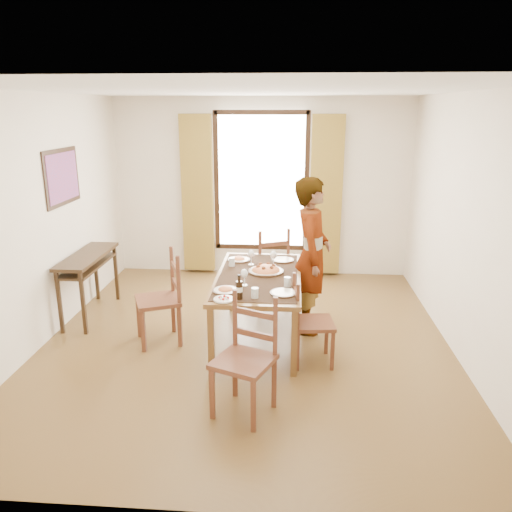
# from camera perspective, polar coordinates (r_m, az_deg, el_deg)

# --- Properties ---
(ground) EXTENTS (5.00, 5.00, 0.00)m
(ground) POSITION_cam_1_polar(r_m,az_deg,el_deg) (5.72, -1.06, -9.69)
(ground) COLOR #4B3217
(ground) RESTS_ON ground
(room_shell) EXTENTS (4.60, 5.10, 2.74)m
(room_shell) POSITION_cam_1_polar(r_m,az_deg,el_deg) (5.35, -1.07, 5.91)
(room_shell) COLOR silver
(room_shell) RESTS_ON ground
(console_table) EXTENTS (0.38, 1.20, 0.80)m
(console_table) POSITION_cam_1_polar(r_m,az_deg,el_deg) (6.51, -18.67, -0.82)
(console_table) COLOR #332211
(console_table) RESTS_ON ground
(dining_table) EXTENTS (0.93, 1.77, 0.76)m
(dining_table) POSITION_cam_1_polar(r_m,az_deg,el_deg) (5.54, 0.28, -2.85)
(dining_table) COLOR brown
(dining_table) RESTS_ON ground
(chair_west) EXTENTS (0.60, 0.60, 1.04)m
(chair_west) POSITION_cam_1_polar(r_m,az_deg,el_deg) (5.64, -10.77, -5.05)
(chair_west) COLOR brown
(chair_west) RESTS_ON ground
(chair_north) EXTENTS (0.61, 0.61, 1.04)m
(chair_north) POSITION_cam_1_polar(r_m,az_deg,el_deg) (6.66, 1.52, -1.35)
(chair_north) COLOR brown
(chair_north) RESTS_ON ground
(chair_south) EXTENTS (0.60, 0.60, 1.03)m
(chair_south) POSITION_cam_1_polar(r_m,az_deg,el_deg) (4.32, -1.19, -11.86)
(chair_south) COLOR brown
(chair_south) RESTS_ON ground
(chair_east) EXTENTS (0.45, 0.45, 0.92)m
(chair_east) POSITION_cam_1_polar(r_m,az_deg,el_deg) (5.14, 6.18, -7.71)
(chair_east) COLOR brown
(chair_east) RESTS_ON ground
(man) EXTENTS (0.74, 0.56, 1.81)m
(man) POSITION_cam_1_polar(r_m,az_deg,el_deg) (5.75, 6.39, 0.03)
(man) COLOR gray
(man) RESTS_ON ground
(plate_sw) EXTENTS (0.27, 0.27, 0.05)m
(plate_sw) POSITION_cam_1_polar(r_m,az_deg,el_deg) (5.04, -3.51, -3.77)
(plate_sw) COLOR silver
(plate_sw) RESTS_ON dining_table
(plate_se) EXTENTS (0.27, 0.27, 0.05)m
(plate_se) POSITION_cam_1_polar(r_m,az_deg,el_deg) (4.98, 3.16, -4.05)
(plate_se) COLOR silver
(plate_se) RESTS_ON dining_table
(plate_nw) EXTENTS (0.27, 0.27, 0.05)m
(plate_nw) POSITION_cam_1_polar(r_m,az_deg,el_deg) (6.04, -1.99, -0.27)
(plate_nw) COLOR silver
(plate_nw) RESTS_ON dining_table
(plate_ne) EXTENTS (0.27, 0.27, 0.05)m
(plate_ne) POSITION_cam_1_polar(r_m,az_deg,el_deg) (6.04, 3.07, -0.29)
(plate_ne) COLOR silver
(plate_ne) RESTS_ON dining_table
(pasta_platter) EXTENTS (0.40, 0.40, 0.10)m
(pasta_platter) POSITION_cam_1_polar(r_m,az_deg,el_deg) (5.60, 1.14, -1.39)
(pasta_platter) COLOR #BA4217
(pasta_platter) RESTS_ON dining_table
(caprese_plate) EXTENTS (0.20, 0.20, 0.04)m
(caprese_plate) POSITION_cam_1_polar(r_m,az_deg,el_deg) (4.82, -3.70, -4.83)
(caprese_plate) COLOR silver
(caprese_plate) RESTS_ON dining_table
(wine_glass_a) EXTENTS (0.08, 0.08, 0.18)m
(wine_glass_a) POSITION_cam_1_polar(r_m,az_deg,el_deg) (5.17, -1.35, -2.45)
(wine_glass_a) COLOR white
(wine_glass_a) RESTS_ON dining_table
(wine_glass_b) EXTENTS (0.08, 0.08, 0.18)m
(wine_glass_b) POSITION_cam_1_polar(r_m,az_deg,el_deg) (5.81, 2.01, -0.28)
(wine_glass_b) COLOR white
(wine_glass_b) RESTS_ON dining_table
(wine_glass_c) EXTENTS (0.08, 0.08, 0.18)m
(wine_glass_c) POSITION_cam_1_polar(r_m,az_deg,el_deg) (5.85, -0.55, -0.15)
(wine_glass_c) COLOR white
(wine_glass_c) RESTS_ON dining_table
(tumbler_a) EXTENTS (0.07, 0.07, 0.10)m
(tumbler_a) POSITION_cam_1_polar(r_m,az_deg,el_deg) (5.17, 3.60, -2.96)
(tumbler_a) COLOR silver
(tumbler_a) RESTS_ON dining_table
(tumbler_b) EXTENTS (0.07, 0.07, 0.10)m
(tumbler_b) POSITION_cam_1_polar(r_m,az_deg,el_deg) (5.83, -2.78, -0.68)
(tumbler_b) COLOR silver
(tumbler_b) RESTS_ON dining_table
(tumbler_c) EXTENTS (0.07, 0.07, 0.10)m
(tumbler_c) POSITION_cam_1_polar(r_m,az_deg,el_deg) (4.86, -0.13, -4.24)
(tumbler_c) COLOR silver
(tumbler_c) RESTS_ON dining_table
(wine_bottle) EXTENTS (0.07, 0.07, 0.25)m
(wine_bottle) POSITION_cam_1_polar(r_m,az_deg,el_deg) (4.81, -1.93, -3.54)
(wine_bottle) COLOR black
(wine_bottle) RESTS_ON dining_table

